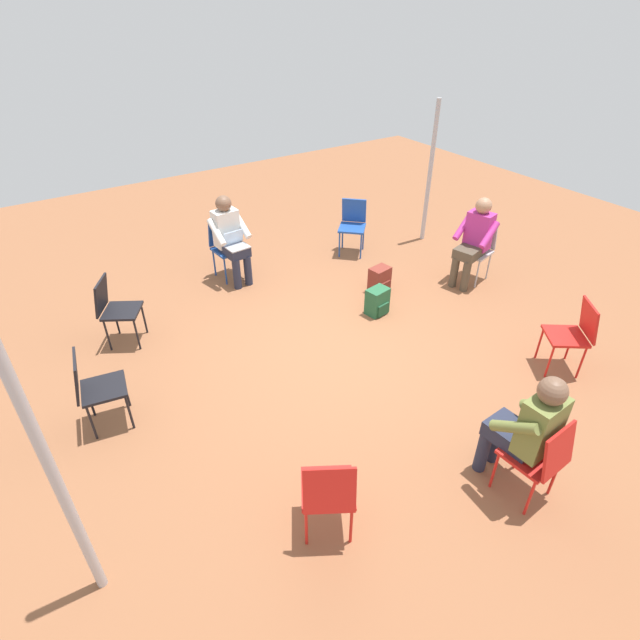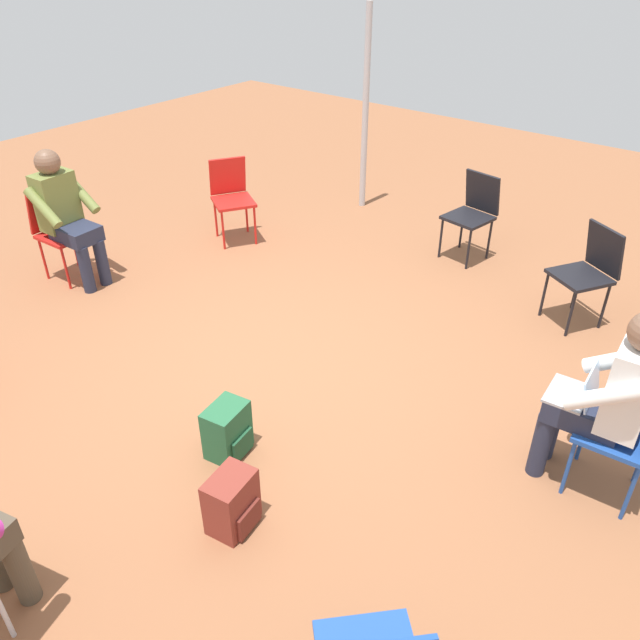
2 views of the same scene
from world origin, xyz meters
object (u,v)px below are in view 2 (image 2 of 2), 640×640
object	(u,v)px
chair_east	(473,210)
chair_south	(632,431)
chair_northeast	(231,194)
person_in_olive	(65,211)
chair_north	(59,227)
chair_southeast	(589,269)
backpack_by_empty_chair	(232,505)
backpack_near_laptop_user	(227,433)
person_with_laptop	(609,392)

from	to	relation	value
chair_east	chair_south	distance (m)	3.15
chair_northeast	person_in_olive	distance (m)	1.67
chair_south	person_in_olive	world-z (taller)	person_in_olive
chair_northeast	chair_east	bearing A→B (deg)	149.06
chair_north	chair_southeast	world-z (taller)	same
chair_east	person_in_olive	world-z (taller)	person_in_olive
person_in_olive	backpack_by_empty_chair	size ratio (longest dim) A/B	3.44
chair_northeast	backpack_near_laptop_user	bearing A→B (deg)	75.14
chair_northeast	chair_east	xyz separation A→B (m)	(1.17, -2.18, 0.00)
backpack_by_empty_chair	person_with_laptop	bearing A→B (deg)	-42.70
chair_northeast	backpack_near_laptop_user	world-z (taller)	chair_northeast
backpack_near_laptop_user	chair_northeast	bearing A→B (deg)	44.33
person_with_laptop	backpack_by_empty_chair	world-z (taller)	person_with_laptop
chair_southeast	chair_east	xyz separation A→B (m)	(0.53, 1.30, 0.00)
chair_northeast	chair_south	world-z (taller)	same
chair_east	chair_south	xyz separation A→B (m)	(-2.32, -2.14, 0.00)
chair_north	backpack_near_laptop_user	xyz separation A→B (m)	(-0.73, -2.93, -0.34)
chair_south	chair_southeast	bearing A→B (deg)	20.99
person_in_olive	person_with_laptop	bearing A→B (deg)	92.06
chair_east	backpack_near_laptop_user	distance (m)	3.51
chair_east	chair_southeast	bearing A→B (deg)	167.52
chair_northeast	person_in_olive	world-z (taller)	person_in_olive
chair_north	chair_east	bearing A→B (deg)	131.11
chair_north	person_in_olive	bearing A→B (deg)	90.00
person_in_olive	backpack_by_empty_chair	xyz separation A→B (m)	(-1.13, -3.19, -0.54)
backpack_near_laptop_user	person_with_laptop	bearing A→B (deg)	-58.12
chair_south	chair_northeast	bearing A→B (deg)	71.02
chair_north	person_in_olive	world-z (taller)	person_in_olive
chair_east	backpack_by_empty_chair	bearing A→B (deg)	107.38
person_with_laptop	chair_northeast	bearing A→B (deg)	70.28
chair_north	person_with_laptop	size ratio (longest dim) A/B	0.69
chair_north	chair_northeast	bearing A→B (deg)	154.44
chair_southeast	backpack_by_empty_chair	distance (m)	3.46
chair_north	backpack_near_laptop_user	distance (m)	3.03
chair_south	person_with_laptop	xyz separation A→B (m)	(-0.01, 0.17, 0.20)
chair_southeast	person_in_olive	distance (m)	4.55
chair_southeast	chair_south	size ratio (longest dim) A/B	1.00
chair_east	chair_south	world-z (taller)	same
person_with_laptop	backpack_by_empty_chair	bearing A→B (deg)	133.21
chair_south	chair_east	bearing A→B (deg)	38.62
person_with_laptop	person_in_olive	size ratio (longest dim) A/B	1.00
backpack_near_laptop_user	chair_south	bearing A→B (deg)	-60.04
person_in_olive	chair_east	bearing A→B (deg)	132.75
chair_southeast	backpack_by_empty_chair	world-z (taller)	chair_southeast
chair_east	person_in_olive	distance (m)	3.84
chair_east	backpack_near_laptop_user	bearing A→B (deg)	101.16
chair_east	person_with_laptop	distance (m)	3.05
person_in_olive	chair_northeast	bearing A→B (deg)	159.65
chair_southeast	backpack_by_empty_chair	xyz separation A→B (m)	(-3.36, 0.77, -0.34)
backpack_near_laptop_user	backpack_by_empty_chair	xyz separation A→B (m)	(-0.39, -0.44, 0.00)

